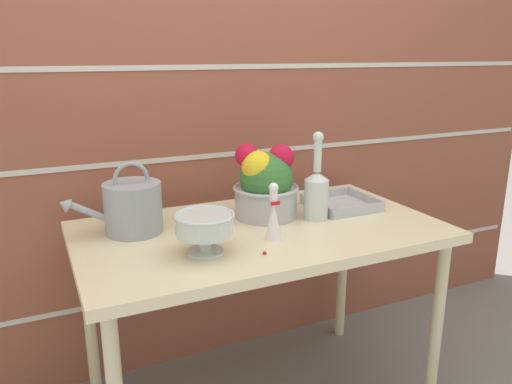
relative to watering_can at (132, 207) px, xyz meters
name	(u,v)px	position (x,y,z in m)	size (l,w,h in m)	color
brick_wall	(212,111)	(0.42, 0.33, 0.27)	(3.60, 0.08, 2.20)	brown
patio_table	(260,246)	(0.42, -0.14, -0.16)	(1.27, 0.73, 0.74)	beige
watering_can	(132,207)	(0.00, 0.00, 0.00)	(0.34, 0.19, 0.25)	#93999E
crystal_pedestal_bowl	(205,226)	(0.16, -0.29, 0.00)	(0.19, 0.19, 0.13)	silver
flower_planter	(265,184)	(0.49, -0.04, 0.04)	(0.25, 0.25, 0.28)	#ADADB2
glass_decanter	(317,191)	(0.65, -0.14, 0.02)	(0.09, 0.09, 0.33)	silver
figurine_vase	(273,217)	(0.40, -0.26, -0.01)	(0.06, 0.06, 0.19)	white
wire_tray	(341,205)	(0.81, -0.06, -0.08)	(0.25, 0.25, 0.04)	#B7B7BC
fallen_petal	(264,253)	(0.32, -0.37, -0.09)	(0.01, 0.01, 0.01)	red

